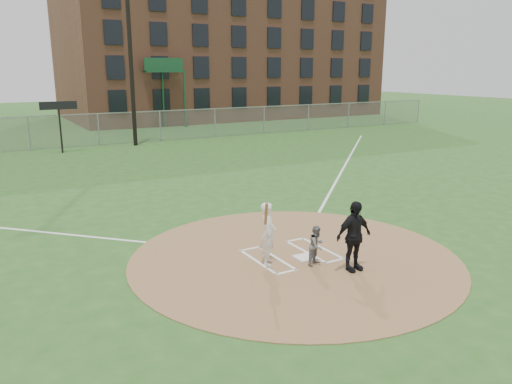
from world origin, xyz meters
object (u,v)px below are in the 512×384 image
umpire (354,236)px  home_plate (305,257)px  catcher (317,245)px  batter_at_plate (268,233)px

umpire → home_plate: bearing=113.8°
catcher → umpire: bearing=-73.9°
catcher → batter_at_plate: (-1.01, 0.62, 0.30)m
umpire → batter_at_plate: batter_at_plate is taller
home_plate → batter_at_plate: (-1.00, 0.15, 0.77)m
umpire → batter_at_plate: bearing=138.2°
home_plate → catcher: bearing=-88.9°
home_plate → catcher: (0.01, -0.48, 0.48)m
home_plate → batter_at_plate: batter_at_plate is taller
home_plate → umpire: umpire is taller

